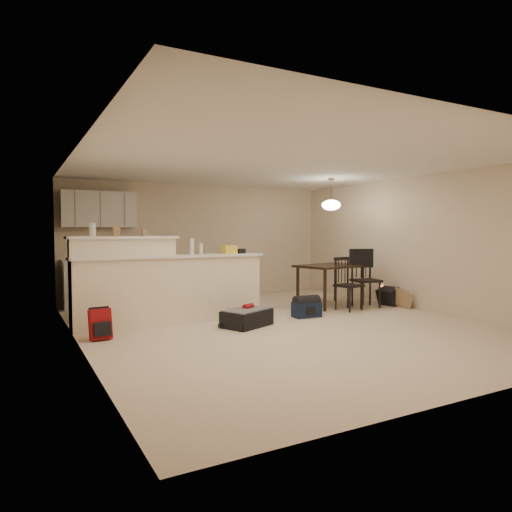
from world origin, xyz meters
TOP-DOWN VIEW (x-y plane):
  - room at (0.00, 0.00)m, footprint 7.00×7.02m
  - breakfast_bar at (-1.76, 0.98)m, footprint 3.08×0.58m
  - upper_cabinets at (-2.20, 3.32)m, footprint 1.40×0.34m
  - kitchen_counter at (-2.00, 3.19)m, footprint 1.80×0.60m
  - thermostat at (2.98, 1.55)m, footprint 0.02×0.12m
  - jar at (-2.66, 1.12)m, footprint 0.10×0.10m
  - cereal_box at (-2.31, 1.12)m, footprint 0.10×0.07m
  - small_box at (-1.87, 1.12)m, footprint 0.08×0.06m
  - bottle_a at (-1.16, 0.90)m, footprint 0.07×0.07m
  - bottle_b at (-1.01, 0.90)m, footprint 0.06×0.06m
  - bag_lump at (-0.50, 0.90)m, footprint 0.22×0.18m
  - pouch at (-0.28, 0.90)m, footprint 0.12×0.10m
  - dining_table at (1.78, 1.11)m, footprint 1.45×1.12m
  - pendant_lamp at (1.78, 1.11)m, footprint 0.36×0.36m
  - dining_chair_near at (1.77, 0.53)m, footprint 0.50×0.49m
  - dining_chair_far at (2.30, 0.67)m, footprint 0.57×0.55m
  - suitcase at (-0.56, 0.15)m, footprint 0.88×0.75m
  - red_backpack at (-2.70, 0.31)m, footprint 0.29×0.19m
  - navy_duffel at (0.69, 0.34)m, footprint 0.48×0.28m
  - black_daypack at (2.85, 0.61)m, footprint 0.31×0.41m
  - cardboard_sheet at (2.85, 0.25)m, footprint 0.03×0.45m

SIDE VIEW (x-z plane):
  - suitcase at x=-0.56m, z-range 0.00..0.25m
  - navy_duffel at x=0.69m, z-range 0.00..0.26m
  - black_daypack at x=2.85m, z-range 0.00..0.34m
  - cardboard_sheet at x=2.85m, z-range 0.00..0.34m
  - red_backpack at x=-2.70m, z-range 0.00..0.41m
  - kitchen_counter at x=-2.00m, z-range 0.00..0.90m
  - dining_chair_near at x=1.77m, z-range 0.00..0.99m
  - dining_chair_far at x=2.30m, z-range 0.00..1.10m
  - breakfast_bar at x=-1.76m, z-range -0.09..1.30m
  - dining_table at x=1.78m, z-range 0.31..1.12m
  - pouch at x=-0.28m, z-range 1.09..1.17m
  - bag_lump at x=-0.50m, z-range 1.09..1.23m
  - bottle_b at x=-1.01m, z-range 1.09..1.27m
  - bottle_a at x=-1.16m, z-range 1.09..1.35m
  - room at x=0.00m, z-range 0.00..2.50m
  - small_box at x=-1.87m, z-range 1.39..1.51m
  - cereal_box at x=-2.31m, z-range 1.39..1.55m
  - jar at x=-2.66m, z-range 1.39..1.59m
  - thermostat at x=2.98m, z-range 1.44..1.56m
  - upper_cabinets at x=-2.20m, z-range 1.55..2.25m
  - pendant_lamp at x=1.78m, z-range 1.68..2.30m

